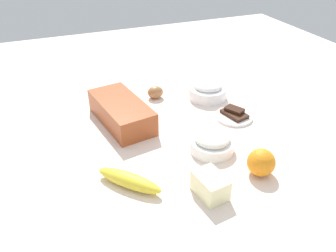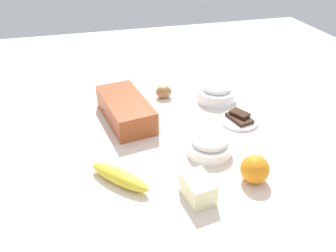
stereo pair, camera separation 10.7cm
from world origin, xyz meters
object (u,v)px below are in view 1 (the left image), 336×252
object	(u,v)px
sugar_bowl	(207,90)
banana	(129,180)
chocolate_plate	(234,115)
loaf_pan	(121,111)
egg_near_butter	(155,92)
flour_bowl	(212,142)
orange_fruit	(261,162)
butter_block	(211,185)

from	to	relation	value
sugar_bowl	banana	xyz separation A→B (m)	(-0.37, 0.42, -0.01)
banana	chocolate_plate	bearing A→B (deg)	-65.28
loaf_pan	egg_near_butter	xyz separation A→B (m)	(0.13, -0.17, -0.02)
egg_near_butter	chocolate_plate	xyz separation A→B (m)	(-0.24, -0.20, -0.01)
loaf_pan	flour_bowl	world-z (taller)	loaf_pan
banana	loaf_pan	bearing A→B (deg)	-12.01
loaf_pan	orange_fruit	size ratio (longest dim) A/B	3.88
butter_block	chocolate_plate	size ratio (longest dim) A/B	0.69
sugar_bowl	orange_fruit	bearing A→B (deg)	170.60
loaf_pan	orange_fruit	distance (m)	0.49
loaf_pan	banana	distance (m)	0.33
orange_fruit	chocolate_plate	bearing A→B (deg)	-17.96
flour_bowl	sugar_bowl	xyz separation A→B (m)	(0.31, -0.15, 0.00)
chocolate_plate	egg_near_butter	bearing A→B (deg)	39.92
loaf_pan	sugar_bowl	world-z (taller)	loaf_pan
sugar_bowl	chocolate_plate	distance (m)	0.17
sugar_bowl	banana	world-z (taller)	sugar_bowl
loaf_pan	orange_fruit	xyz separation A→B (m)	(-0.41, -0.28, -0.00)
loaf_pan	sugar_bowl	bearing A→B (deg)	-91.01
flour_bowl	banana	xyz separation A→B (m)	(-0.06, 0.28, -0.01)
chocolate_plate	butter_block	bearing A→B (deg)	140.14
sugar_bowl	banana	distance (m)	0.57
orange_fruit	chocolate_plate	xyz separation A→B (m)	(0.29, -0.09, -0.03)
banana	orange_fruit	distance (m)	0.36
orange_fruit	sugar_bowl	bearing A→B (deg)	-9.40
loaf_pan	butter_block	bearing A→B (deg)	-174.52
butter_block	banana	bearing A→B (deg)	59.75
egg_near_butter	chocolate_plate	bearing A→B (deg)	-140.08
flour_bowl	egg_near_butter	world-z (taller)	flour_bowl
banana	orange_fruit	size ratio (longest dim) A/B	2.48
loaf_pan	chocolate_plate	size ratio (longest dim) A/B	2.29
chocolate_plate	sugar_bowl	bearing A→B (deg)	5.69
orange_fruit	egg_near_butter	bearing A→B (deg)	11.84
flour_bowl	butter_block	size ratio (longest dim) A/B	1.50
egg_near_butter	orange_fruit	bearing A→B (deg)	-168.16
banana	butter_block	distance (m)	0.21
loaf_pan	banana	world-z (taller)	loaf_pan
flour_bowl	chocolate_plate	size ratio (longest dim) A/B	1.04
banana	butter_block	world-z (taller)	butter_block
orange_fruit	egg_near_butter	world-z (taller)	orange_fruit
loaf_pan	egg_near_butter	distance (m)	0.21
butter_block	egg_near_butter	size ratio (longest dim) A/B	1.46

